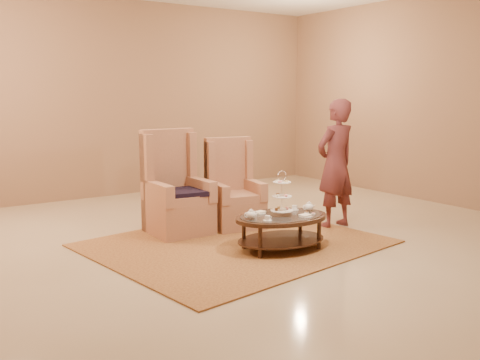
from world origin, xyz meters
TOP-DOWN VIEW (x-y plane):
  - ground at (0.00, 0.00)m, footprint 8.00×8.00m
  - ceiling at (0.00, 0.00)m, footprint 8.00×8.00m
  - wall_back at (0.00, 4.00)m, footprint 8.00×0.04m
  - wall_right at (4.00, 0.00)m, footprint 0.04×8.00m
  - rug at (-0.25, 0.09)m, footprint 3.63×3.16m
  - tea_table at (0.05, -0.44)m, footprint 1.25×0.95m
  - armchair_left at (-0.60, 1.01)m, footprint 0.75×0.77m
  - armchair_right at (0.22, 0.85)m, footprint 0.78×0.80m
  - person at (1.38, 0.04)m, footprint 0.67×0.45m

SIDE VIEW (x-z plane):
  - ground at x=0.00m, z-range 0.00..0.00m
  - ceiling at x=0.00m, z-range -0.01..0.01m
  - rug at x=-0.25m, z-range 0.00..0.02m
  - tea_table at x=0.05m, z-range -0.13..0.83m
  - armchair_right at x=0.22m, z-range -0.20..1.04m
  - armchair_left at x=-0.60m, z-range -0.22..1.16m
  - person at x=1.38m, z-range 0.00..1.78m
  - wall_back at x=0.00m, z-range 0.00..3.50m
  - wall_right at x=4.00m, z-range 0.00..3.50m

